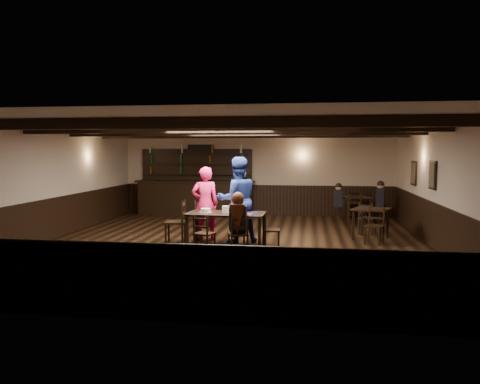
# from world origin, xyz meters

# --- Properties ---
(ground) EXTENTS (10.00, 10.00, 0.00)m
(ground) POSITION_xyz_m (0.00, 0.00, 0.00)
(ground) COLOR black
(ground) RESTS_ON ground
(room_shell) EXTENTS (9.02, 10.02, 2.71)m
(room_shell) POSITION_xyz_m (0.01, 0.04, 1.75)
(room_shell) COLOR beige
(room_shell) RESTS_ON ground
(dining_table) EXTENTS (1.78, 0.94, 0.75)m
(dining_table) POSITION_xyz_m (-0.13, -0.23, 0.68)
(dining_table) COLOR black
(dining_table) RESTS_ON ground
(chair_near_left) EXTENTS (0.47, 0.46, 0.81)m
(chair_near_left) POSITION_xyz_m (-0.48, -1.06, 0.47)
(chair_near_left) COLOR black
(chair_near_left) RESTS_ON ground
(chair_near_right) EXTENTS (0.49, 0.48, 0.82)m
(chair_near_right) POSITION_xyz_m (0.29, -1.08, 0.48)
(chair_near_right) COLOR black
(chair_near_right) RESTS_ON ground
(chair_end_left) EXTENTS (0.50, 0.52, 1.01)m
(chair_end_left) POSITION_xyz_m (-1.24, -0.18, 0.59)
(chair_end_left) COLOR black
(chair_end_left) RESTS_ON ground
(chair_end_right) EXTENTS (0.37, 0.39, 0.77)m
(chair_end_right) POSITION_xyz_m (0.85, -0.26, 0.45)
(chair_end_right) COLOR black
(chair_end_right) RESTS_ON ground
(chair_far_pushed) EXTENTS (0.57, 0.56, 0.89)m
(chair_far_pushed) POSITION_xyz_m (-0.95, 1.02, 0.52)
(chair_far_pushed) COLOR black
(chair_far_pushed) RESTS_ON ground
(woman_pink) EXTENTS (0.74, 0.60, 1.77)m
(woman_pink) POSITION_xyz_m (-0.74, 0.33, 0.88)
(woman_pink) COLOR #FF3A61
(woman_pink) RESTS_ON ground
(man_blue) EXTENTS (1.18, 1.06, 2.00)m
(man_blue) POSITION_xyz_m (0.06, 0.23, 1.00)
(man_blue) COLOR navy
(man_blue) RESTS_ON ground
(seated_person) EXTENTS (0.35, 0.53, 0.86)m
(seated_person) POSITION_xyz_m (0.26, -1.04, 0.85)
(seated_person) COLOR black
(seated_person) RESTS_ON ground
(cake) EXTENTS (0.28, 0.28, 0.09)m
(cake) POSITION_xyz_m (-0.61, -0.20, 0.79)
(cake) COLOR white
(cake) RESTS_ON dining_table
(plate_stack_a) EXTENTS (0.17, 0.17, 0.16)m
(plate_stack_a) POSITION_xyz_m (-0.13, -0.24, 0.83)
(plate_stack_a) COLOR white
(plate_stack_a) RESTS_ON dining_table
(plate_stack_b) EXTENTS (0.16, 0.16, 0.18)m
(plate_stack_b) POSITION_xyz_m (0.05, -0.19, 0.84)
(plate_stack_b) COLOR white
(plate_stack_b) RESTS_ON dining_table
(tea_light) EXTENTS (0.04, 0.04, 0.06)m
(tea_light) POSITION_xyz_m (-0.04, -0.09, 0.78)
(tea_light) COLOR #A5A8AD
(tea_light) RESTS_ON dining_table
(salt_shaker) EXTENTS (0.03, 0.03, 0.08)m
(salt_shaker) POSITION_xyz_m (0.23, -0.28, 0.79)
(salt_shaker) COLOR silver
(salt_shaker) RESTS_ON dining_table
(pepper_shaker) EXTENTS (0.04, 0.04, 0.10)m
(pepper_shaker) POSITION_xyz_m (0.32, -0.30, 0.80)
(pepper_shaker) COLOR #A5A8AD
(pepper_shaker) RESTS_ON dining_table
(drink_glass) EXTENTS (0.08, 0.08, 0.13)m
(drink_glass) POSITION_xyz_m (0.23, -0.09, 0.82)
(drink_glass) COLOR silver
(drink_glass) RESTS_ON dining_table
(menu_red) EXTENTS (0.31, 0.24, 0.00)m
(menu_red) POSITION_xyz_m (0.33, -0.40, 0.75)
(menu_red) COLOR maroon
(menu_red) RESTS_ON dining_table
(menu_blue) EXTENTS (0.41, 0.35, 0.00)m
(menu_blue) POSITION_xyz_m (0.42, -0.09, 0.75)
(menu_blue) COLOR #0E1446
(menu_blue) RESTS_ON dining_table
(bar_counter) EXTENTS (3.97, 0.70, 2.20)m
(bar_counter) POSITION_xyz_m (-2.04, 4.72, 0.73)
(bar_counter) COLOR black
(bar_counter) RESTS_ON ground
(back_table_a) EXTENTS (1.04, 1.04, 0.75)m
(back_table_a) POSITION_xyz_m (3.22, 1.07, 0.65)
(back_table_a) COLOR black
(back_table_a) RESTS_ON ground
(back_table_b) EXTENTS (1.04, 1.04, 0.75)m
(back_table_b) POSITION_xyz_m (3.12, 3.92, 0.65)
(back_table_b) COLOR black
(back_table_b) RESTS_ON ground
(bg_patron_left) EXTENTS (0.23, 0.36, 0.72)m
(bg_patron_left) POSITION_xyz_m (2.60, 3.69, 0.82)
(bg_patron_left) COLOR black
(bg_patron_left) RESTS_ON ground
(bg_patron_right) EXTENTS (0.31, 0.42, 0.78)m
(bg_patron_right) POSITION_xyz_m (3.84, 3.80, 0.86)
(bg_patron_right) COLOR black
(bg_patron_right) RESTS_ON ground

